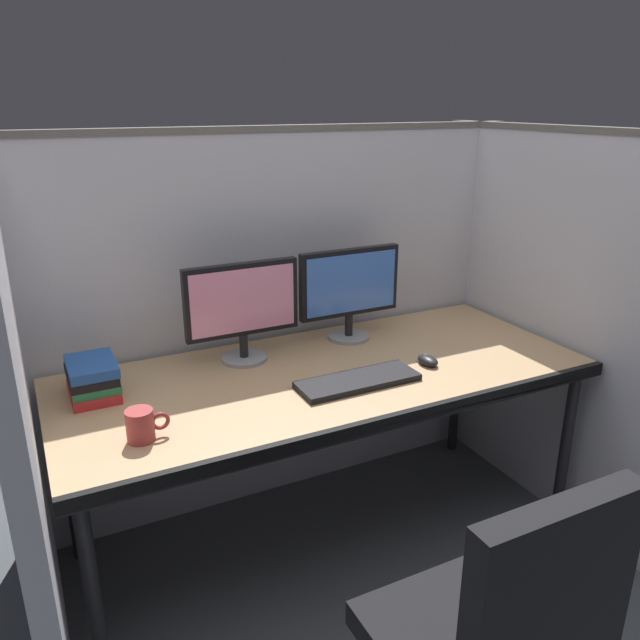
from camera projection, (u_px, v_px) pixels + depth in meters
name	position (u px, v px, depth m)	size (l,w,h in m)	color
ground_plane	(363.00, 590.00, 2.24)	(8.00, 8.00, 0.00)	#4C5156
cubicle_partition_rear	(278.00, 321.00, 2.61)	(2.21, 0.06, 1.57)	silver
cubicle_partition_left	(24.00, 434.00, 1.73)	(0.06, 1.41, 1.57)	silver
cubicle_partition_right	(552.00, 325.00, 2.57)	(0.06, 1.41, 1.57)	silver
desk	(328.00, 385.00, 2.25)	(1.90, 0.80, 0.74)	tan
monitor_left	(242.00, 306.00, 2.27)	(0.43, 0.17, 0.37)	gray
monitor_right	(350.00, 288.00, 2.49)	(0.43, 0.17, 0.37)	gray
keyboard_main	(358.00, 381.00, 2.14)	(0.43, 0.15, 0.02)	black
computer_mouse	(428.00, 360.00, 2.30)	(0.06, 0.10, 0.04)	black
coffee_mug	(141.00, 425.00, 1.78)	(0.13, 0.08, 0.09)	#993333
book_stack	(93.00, 378.00, 2.05)	(0.15, 0.22, 0.12)	#B22626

